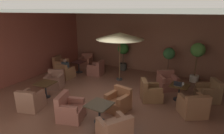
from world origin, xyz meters
name	(u,v)px	position (x,y,z in m)	size (l,w,h in m)	color
ground_plane	(107,96)	(0.00, 0.00, -0.01)	(9.51, 8.14, 0.02)	brown
wall_back_brick	(141,42)	(0.00, 4.03, 1.72)	(9.51, 0.08, 3.44)	brown
wall_left_accent	(27,46)	(-4.72, 0.00, 1.72)	(0.08, 8.14, 3.44)	brown
ceiling_slab	(107,10)	(0.00, 0.00, 3.47)	(9.51, 8.14, 0.06)	silver
cafe_table_front_left	(179,89)	(2.71, 1.05, 0.48)	(0.76, 0.76, 0.64)	black
armchair_front_left_north	(167,82)	(2.04, 1.99, 0.30)	(1.10, 1.10, 0.80)	#915244
armchair_front_left_east	(150,93)	(1.70, 0.48, 0.32)	(1.04, 1.01, 0.86)	brown
armchair_front_left_south	(193,107)	(3.33, 0.08, 0.32)	(1.11, 1.10, 0.83)	brown
armchair_front_left_west	(208,93)	(3.76, 1.55, 0.32)	(1.03, 1.04, 0.87)	brown
cafe_table_front_right	(79,65)	(-3.01, 1.94, 0.47)	(0.68, 0.68, 0.64)	black
armchair_front_right_north	(96,69)	(-1.89, 2.07, 0.30)	(0.85, 0.82, 0.80)	#8E5144
armchair_front_right_east	(86,62)	(-3.29, 3.03, 0.32)	(0.86, 0.87, 0.84)	#935442
armchair_front_right_south	(61,65)	(-4.10, 1.64, 0.33)	(0.90, 0.96, 0.90)	#925D3D
armchair_front_right_west	(65,73)	(-3.03, 0.80, 0.30)	(0.72, 0.80, 0.81)	#8C5E3D
cafe_table_mid_center	(99,108)	(0.72, -1.79, 0.51)	(0.78, 0.78, 0.64)	black
armchair_mid_center_north	(70,110)	(-0.24, -2.09, 0.32)	(0.98, 0.98, 0.87)	#935346
armchair_mid_center_east	(115,131)	(1.56, -2.35, 0.30)	(1.10, 1.10, 0.80)	#905B42
armchair_mid_center_south	(118,102)	(0.92, -0.81, 0.31)	(0.86, 0.91, 0.81)	#935939
cafe_table_rear_right	(45,86)	(-2.19, -1.31, 0.52)	(0.77, 0.77, 0.64)	black
armchair_rear_right_north	(31,101)	(-1.91, -2.28, 0.31)	(0.91, 0.94, 0.80)	#8A5A46
armchair_rear_right_east	(55,81)	(-2.60, -0.40, 0.31)	(0.97, 0.98, 0.81)	brown
patio_umbrella_tall_red	(120,36)	(-0.39, 1.95, 2.27)	(2.38, 2.38, 2.45)	#2D2D2D
potted_tree_left_corner	(197,55)	(3.06, 3.50, 1.40)	(0.68, 0.68, 1.98)	beige
potted_tree_mid_left	(123,53)	(-0.95, 3.60, 1.06)	(0.65, 0.65, 1.63)	#393933
potted_tree_mid_right	(169,58)	(1.75, 3.33, 1.13)	(0.60, 0.60, 1.65)	#3A2F2D
patron_blue_shirt	(65,66)	(-3.03, 0.85, 0.68)	(0.34, 0.23, 0.64)	#333D46
iced_drink_cup	(183,84)	(2.81, 1.11, 0.70)	(0.08, 0.08, 0.11)	white
open_laptop	(178,85)	(2.66, 0.93, 0.69)	(0.33, 0.26, 0.20)	#9EA0A5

